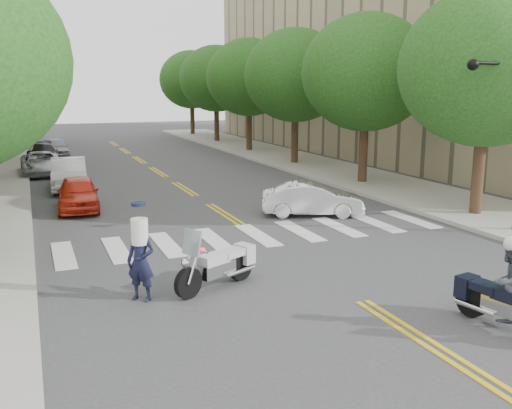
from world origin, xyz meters
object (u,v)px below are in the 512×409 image
officer_standing (141,261)px  motorcycle_parked (222,264)px  motorcycle_police (505,288)px  convertible (312,199)px

officer_standing → motorcycle_parked: bearing=45.2°
motorcycle_police → motorcycle_parked: 6.45m
motorcycle_police → motorcycle_parked: (-4.56, 4.55, -0.31)m
motorcycle_parked → officer_standing: 2.07m
motorcycle_police → convertible: bearing=-107.5°
motorcycle_parked → convertible: (5.77, 6.28, 0.07)m
motorcycle_police → convertible: size_ratio=0.62×
motorcycle_parked → convertible: motorcycle_parked is taller
officer_standing → convertible: bearing=79.4°
motorcycle_police → convertible: (1.21, 10.83, -0.24)m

